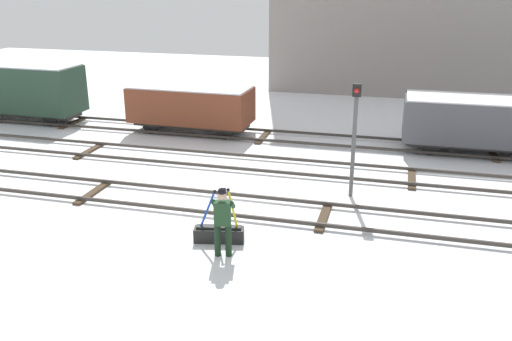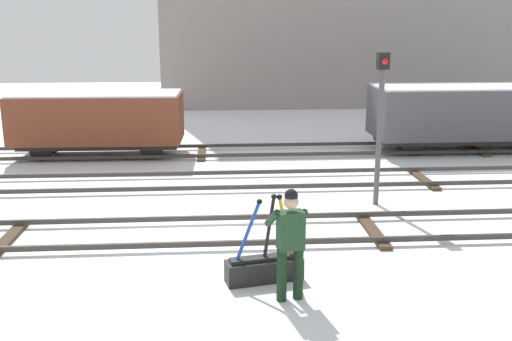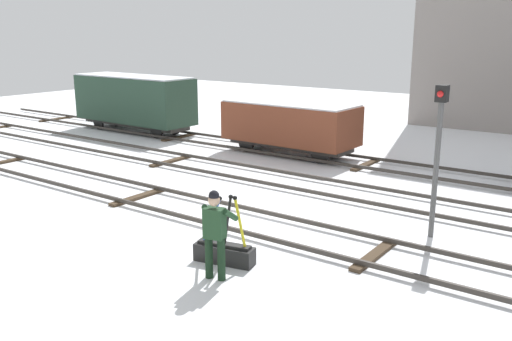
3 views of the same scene
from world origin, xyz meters
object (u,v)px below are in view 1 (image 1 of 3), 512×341
rail_worker (223,218)px  freight_car_far_end (16,88)px  switch_lever_frame (219,232)px  freight_car_back_track (490,122)px  freight_car_mid_siding (191,106)px  signal_post (355,128)px

rail_worker → freight_car_far_end: (-13.05, 9.89, 0.49)m
switch_lever_frame → freight_car_back_track: (7.34, 9.24, 0.98)m
freight_car_back_track → freight_car_far_end: freight_car_far_end is taller
freight_car_mid_siding → freight_car_far_end: (-8.43, 0.00, 0.30)m
switch_lever_frame → freight_car_mid_siding: 10.24m
freight_car_back_track → freight_car_far_end: bearing=179.5°
signal_post → freight_car_far_end: 16.53m
freight_car_mid_siding → freight_car_back_track: bearing=1.4°
freight_car_mid_siding → freight_car_far_end: bearing=-178.6°
signal_post → freight_car_far_end: (-15.61, 5.40, -0.65)m
rail_worker → freight_car_far_end: bearing=131.0°
switch_lever_frame → rail_worker: bearing=-75.8°
switch_lever_frame → freight_car_far_end: size_ratio=0.23×
rail_worker → freight_car_mid_siding: size_ratio=0.34×
freight_car_mid_siding → signal_post: bearing=-35.5°
switch_lever_frame → rail_worker: 1.03m
freight_car_mid_siding → freight_car_far_end: freight_car_far_end is taller
switch_lever_frame → freight_car_mid_siding: size_ratio=0.28×
signal_post → freight_car_mid_siding: 9.03m
freight_car_back_track → freight_car_far_end: size_ratio=0.99×
freight_car_back_track → freight_car_mid_siding: size_ratio=1.21×
rail_worker → signal_post: bearing=48.5°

